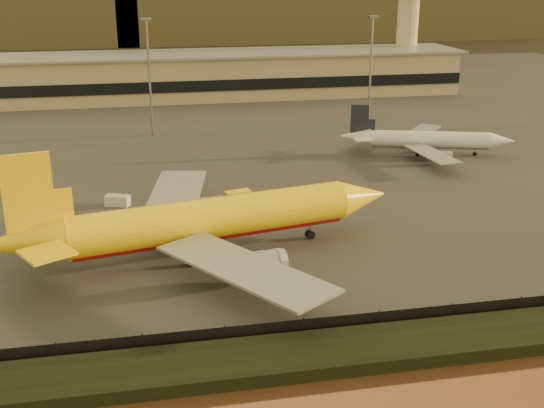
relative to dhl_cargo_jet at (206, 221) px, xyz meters
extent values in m
plane|color=black|center=(5.37, -10.05, -4.96)|extent=(900.00, 900.00, 0.00)
cube|color=black|center=(5.37, -27.05, -4.26)|extent=(320.00, 7.00, 1.40)
cube|color=#2D2D2D|center=(5.37, 84.95, -4.86)|extent=(320.00, 220.00, 0.20)
cube|color=black|center=(5.37, -23.05, -3.66)|extent=(300.00, 0.05, 2.20)
cube|color=tan|center=(5.37, 114.95, 1.24)|extent=(160.00, 22.00, 12.00)
cube|color=black|center=(5.37, 103.75, 0.24)|extent=(160.00, 0.60, 3.00)
cube|color=gray|center=(5.37, 114.95, 7.54)|extent=(164.00, 24.00, 0.60)
cylinder|color=tan|center=(75.37, 120.95, 10.24)|extent=(6.40, 6.40, 30.00)
cylinder|color=slate|center=(-4.63, 69.95, 7.74)|extent=(0.50, 0.50, 25.00)
cube|color=slate|center=(-4.63, 69.95, 20.44)|extent=(2.20, 2.20, 0.40)
cylinder|color=slate|center=(45.37, 67.95, 7.74)|extent=(0.50, 0.50, 25.00)
cube|color=slate|center=(45.37, 67.95, 20.44)|extent=(2.20, 2.20, 0.40)
cylinder|color=yellow|center=(0.95, 0.20, 0.29)|extent=(37.13, 12.67, 5.32)
cylinder|color=red|center=(0.95, 0.20, -0.64)|extent=(35.89, 11.32, 4.15)
cone|color=yellow|center=(22.49, 4.65, 0.29)|extent=(8.09, 6.66, 5.32)
cone|color=yellow|center=(-21.58, -4.47, 0.69)|extent=(10.09, 7.07, 5.32)
cube|color=yellow|center=(-20.58, -4.26, 6.54)|extent=(5.59, 1.56, 9.31)
cube|color=yellow|center=(-20.65, 1.16, 1.09)|extent=(5.64, 5.58, 0.32)
cube|color=yellow|center=(-18.50, -9.26, 1.09)|extent=(6.94, 6.92, 0.32)
cube|color=gray|center=(-2.92, 13.86, -0.64)|extent=(11.16, 23.92, 0.32)
cylinder|color=gray|center=(0.29, 11.00, -2.10)|extent=(6.60, 4.11, 2.93)
cube|color=gray|center=(2.82, -13.88, -0.64)|extent=(18.72, 23.12, 0.32)
cylinder|color=gray|center=(4.63, -9.98, -2.10)|extent=(6.60, 4.11, 2.93)
cylinder|color=black|center=(14.72, 3.05, -4.18)|extent=(1.33, 1.15, 1.17)
cylinder|color=slate|center=(14.72, 3.05, -3.57)|extent=(0.20, 0.20, 2.39)
cylinder|color=black|center=(-2.32, -2.92, -4.18)|extent=(1.33, 1.15, 1.17)
cylinder|color=slate|center=(-2.32, -2.92, -3.57)|extent=(0.20, 0.20, 2.39)
cylinder|color=black|center=(-3.29, 1.76, -4.18)|extent=(1.33, 1.15, 1.17)
cylinder|color=slate|center=(-3.29, 1.76, -3.57)|extent=(0.20, 0.20, 2.39)
cylinder|color=silver|center=(49.29, 41.83, -1.65)|extent=(23.55, 10.06, 3.28)
cylinder|color=gray|center=(49.29, 41.83, -2.22)|extent=(22.71, 9.18, 2.56)
cone|color=silver|center=(62.78, 37.69, -1.65)|extent=(5.35, 4.48, 3.28)
cone|color=silver|center=(35.17, 46.15, -1.40)|extent=(6.61, 4.87, 3.28)
cube|color=black|center=(35.80, 45.96, 2.21)|extent=(3.53, 1.31, 5.74)
cube|color=silver|center=(37.39, 48.91, -1.15)|extent=(4.48, 4.44, 0.20)
cube|color=silver|center=(35.46, 42.63, -1.15)|extent=(3.33, 3.17, 0.20)
cube|color=gray|center=(51.31, 50.64, -2.22)|extent=(12.87, 14.36, 0.20)
cylinder|color=gray|center=(52.22, 48.05, -3.12)|extent=(4.29, 2.88, 1.80)
cube|color=gray|center=(46.02, 33.39, -2.22)|extent=(5.85, 15.11, 0.20)
cylinder|color=gray|center=(48.23, 35.03, -3.12)|extent=(4.29, 2.88, 1.80)
cylinder|color=black|center=(57.91, 39.18, -4.40)|extent=(0.86, 0.76, 0.72)
cylinder|color=slate|center=(57.91, 39.18, -4.03)|extent=(0.17, 0.17, 1.48)
cylinder|color=black|center=(46.50, 41.13, -4.40)|extent=(0.86, 0.76, 0.72)
cylinder|color=slate|center=(46.50, 41.13, -4.03)|extent=(0.17, 0.17, 1.48)
cylinder|color=black|center=(47.37, 43.96, -4.40)|extent=(0.86, 0.76, 0.72)
cylinder|color=slate|center=(47.37, 43.96, -4.03)|extent=(0.17, 0.17, 1.48)
cube|color=yellow|center=(7.25, 20.42, -3.85)|extent=(4.42, 2.85, 1.83)
cube|color=silver|center=(-11.68, 22.41, -3.92)|extent=(4.08, 2.93, 1.68)
camera|label=1|loc=(-7.66, -82.05, 30.91)|focal=45.00mm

